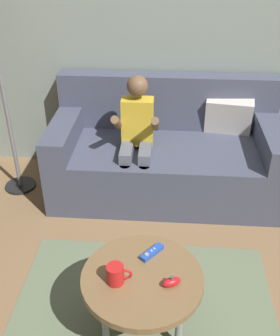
% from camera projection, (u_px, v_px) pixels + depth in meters
% --- Properties ---
extents(wall_back, '(4.57, 0.05, 2.50)m').
position_uv_depth(wall_back, '(184.00, 13.00, 2.91)').
color(wall_back, gray).
rests_on(wall_back, ground).
extents(couch, '(1.69, 0.80, 0.83)m').
position_uv_depth(couch, '(167.00, 154.00, 3.09)').
color(couch, '#474C60').
rests_on(couch, ground).
extents(person_seated_on_couch, '(0.31, 0.39, 0.94)m').
position_uv_depth(person_seated_on_couch, '(137.00, 136.00, 2.82)').
color(person_seated_on_couch, slate).
rests_on(person_seated_on_couch, ground).
extents(coffee_table, '(0.57, 0.57, 0.43)m').
position_uv_depth(coffee_table, '(142.00, 282.00, 1.89)').
color(coffee_table, brown).
rests_on(coffee_table, ground).
extents(area_rug, '(1.43, 1.35, 0.01)m').
position_uv_depth(area_rug, '(142.00, 334.00, 2.08)').
color(area_rug, '#6B7A5B').
rests_on(area_rug, ground).
extents(game_remote_blue_near_edge, '(0.12, 0.13, 0.03)m').
position_uv_depth(game_remote_blue_near_edge, '(152.00, 252.00, 1.98)').
color(game_remote_blue_near_edge, blue).
rests_on(game_remote_blue_near_edge, coffee_table).
extents(nunchuk_red, '(0.10, 0.08, 0.05)m').
position_uv_depth(nunchuk_red, '(171.00, 282.00, 1.81)').
color(nunchuk_red, red).
rests_on(nunchuk_red, coffee_table).
extents(coffee_mug, '(0.12, 0.08, 0.09)m').
position_uv_depth(coffee_mug, '(116.00, 274.00, 1.81)').
color(coffee_mug, red).
rests_on(coffee_mug, coffee_table).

